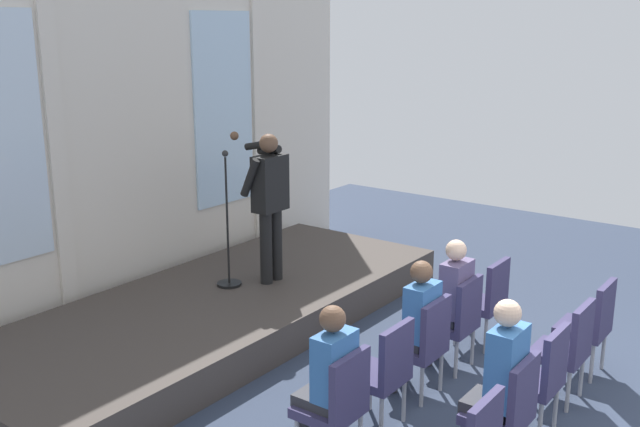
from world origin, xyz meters
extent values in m
cube|color=silver|center=(0.00, 5.43, 2.26)|extent=(8.01, 0.10, 4.53)
cube|color=silver|center=(-0.92, 5.38, 2.26)|extent=(0.20, 0.08, 4.53)
cube|color=silver|center=(1.60, 5.37, 2.18)|extent=(1.06, 0.04, 2.51)
cube|color=silver|center=(2.28, 5.38, 2.26)|extent=(0.20, 0.08, 4.53)
cube|color=#3F3833|center=(0.00, 4.00, 0.19)|extent=(5.76, 2.26, 0.38)
cylinder|color=black|center=(0.63, 3.84, 0.81)|extent=(0.14, 0.14, 0.84)
cylinder|color=black|center=(0.81, 3.84, 0.81)|extent=(0.14, 0.14, 0.84)
cube|color=black|center=(0.72, 3.84, 1.54)|extent=(0.42, 0.22, 0.63)
cube|color=#B28C19|center=(0.72, 3.95, 1.62)|extent=(0.06, 0.01, 0.38)
sphere|color=brown|center=(0.72, 3.85, 1.99)|extent=(0.21, 0.21, 0.21)
cylinder|color=black|center=(0.48, 3.92, 1.64)|extent=(0.09, 0.28, 0.45)
cylinder|color=black|center=(0.87, 3.97, 1.89)|extent=(0.15, 0.36, 0.15)
cylinder|color=black|center=(0.82, 4.10, 1.93)|extent=(0.11, 0.34, 0.15)
sphere|color=brown|center=(0.72, 4.37, 2.03)|extent=(0.10, 0.10, 0.10)
cylinder|color=black|center=(0.32, 4.13, 0.40)|extent=(0.28, 0.28, 0.03)
cylinder|color=black|center=(0.32, 4.13, 1.14)|extent=(0.02, 0.02, 1.45)
sphere|color=#262626|center=(0.32, 4.13, 1.90)|extent=(0.07, 0.07, 0.07)
cylinder|color=#99999E|center=(-1.16, 1.70, 0.20)|extent=(0.04, 0.04, 0.40)
cube|color=#383356|center=(-1.34, 1.53, 0.44)|extent=(0.46, 0.44, 0.08)
cube|color=#383356|center=(-1.34, 1.34, 0.71)|extent=(0.46, 0.06, 0.46)
cylinder|color=#2D2D33|center=(-1.25, 1.71, 0.22)|extent=(0.10, 0.10, 0.44)
cube|color=#2D2D33|center=(-1.34, 1.59, 0.50)|extent=(0.34, 0.36, 0.12)
cube|color=#3366A5|center=(-1.34, 1.48, 0.82)|extent=(0.36, 0.20, 0.52)
sphere|color=brown|center=(-1.34, 1.50, 1.19)|extent=(0.20, 0.20, 0.20)
cylinder|color=#99999E|center=(-0.49, 1.70, 0.20)|extent=(0.04, 0.04, 0.40)
cylinder|color=#99999E|center=(-0.85, 1.70, 0.20)|extent=(0.04, 0.04, 0.40)
cylinder|color=#99999E|center=(-0.49, 1.36, 0.20)|extent=(0.04, 0.04, 0.40)
cylinder|color=#99999E|center=(-0.85, 1.36, 0.20)|extent=(0.04, 0.04, 0.40)
cube|color=#383356|center=(-0.67, 1.53, 0.44)|extent=(0.46, 0.44, 0.08)
cube|color=#383356|center=(-0.67, 1.34, 0.71)|extent=(0.46, 0.06, 0.46)
cylinder|color=#99999E|center=(0.18, 1.70, 0.20)|extent=(0.04, 0.04, 0.40)
cylinder|color=#99999E|center=(-0.18, 1.70, 0.20)|extent=(0.04, 0.04, 0.40)
cylinder|color=#99999E|center=(0.18, 1.36, 0.20)|extent=(0.04, 0.04, 0.40)
cylinder|color=#99999E|center=(-0.18, 1.36, 0.20)|extent=(0.04, 0.04, 0.40)
cube|color=#383356|center=(0.00, 1.53, 0.44)|extent=(0.46, 0.44, 0.08)
cube|color=#383356|center=(0.00, 1.34, 0.71)|extent=(0.46, 0.06, 0.46)
cylinder|color=#2D2D33|center=(-0.09, 1.71, 0.22)|extent=(0.10, 0.10, 0.44)
cylinder|color=#2D2D33|center=(0.09, 1.71, 0.22)|extent=(0.10, 0.10, 0.44)
cube|color=#2D2D33|center=(0.00, 1.59, 0.50)|extent=(0.34, 0.36, 0.12)
cube|color=#3366A5|center=(0.00, 1.48, 0.81)|extent=(0.36, 0.20, 0.51)
sphere|color=brown|center=(0.00, 1.50, 1.18)|extent=(0.20, 0.20, 0.20)
cylinder|color=#99999E|center=(0.85, 1.70, 0.20)|extent=(0.04, 0.04, 0.40)
cylinder|color=#99999E|center=(0.49, 1.70, 0.20)|extent=(0.04, 0.04, 0.40)
cylinder|color=#99999E|center=(0.85, 1.36, 0.20)|extent=(0.04, 0.04, 0.40)
cylinder|color=#99999E|center=(0.49, 1.36, 0.20)|extent=(0.04, 0.04, 0.40)
cube|color=#383356|center=(0.67, 1.53, 0.44)|extent=(0.46, 0.44, 0.08)
cube|color=#383356|center=(0.67, 1.34, 0.71)|extent=(0.46, 0.06, 0.46)
cylinder|color=#2D2D33|center=(0.58, 1.71, 0.22)|extent=(0.10, 0.10, 0.44)
cylinder|color=#2D2D33|center=(0.76, 1.71, 0.22)|extent=(0.10, 0.10, 0.44)
cube|color=#2D2D33|center=(0.67, 1.59, 0.50)|extent=(0.34, 0.36, 0.12)
cube|color=#594C72|center=(0.67, 1.48, 0.83)|extent=(0.36, 0.20, 0.54)
sphere|color=beige|center=(0.67, 1.50, 1.21)|extent=(0.20, 0.20, 0.20)
cylinder|color=#99999E|center=(1.52, 1.70, 0.20)|extent=(0.04, 0.04, 0.40)
cylinder|color=#99999E|center=(1.16, 1.70, 0.20)|extent=(0.04, 0.04, 0.40)
cylinder|color=#99999E|center=(1.52, 1.36, 0.20)|extent=(0.04, 0.04, 0.40)
cylinder|color=#99999E|center=(1.16, 1.36, 0.20)|extent=(0.04, 0.04, 0.40)
cube|color=#383356|center=(1.34, 1.53, 0.44)|extent=(0.46, 0.44, 0.08)
cube|color=#383356|center=(1.34, 1.34, 0.71)|extent=(0.46, 0.06, 0.46)
cylinder|color=#99999E|center=(-0.49, 0.64, 0.20)|extent=(0.04, 0.04, 0.40)
cube|color=#383356|center=(-0.67, 0.47, 0.44)|extent=(0.46, 0.44, 0.08)
cube|color=#383356|center=(-0.67, 0.28, 0.71)|extent=(0.46, 0.06, 0.46)
cube|color=#2D2D33|center=(-0.67, 0.53, 0.50)|extent=(0.34, 0.36, 0.12)
cube|color=#3366A5|center=(-0.67, 0.42, 0.86)|extent=(0.36, 0.20, 0.60)
sphere|color=beige|center=(-0.67, 0.44, 1.27)|extent=(0.20, 0.20, 0.20)
cylinder|color=#99999E|center=(0.18, 0.64, 0.20)|extent=(0.04, 0.04, 0.40)
cylinder|color=#99999E|center=(-0.18, 0.64, 0.20)|extent=(0.04, 0.04, 0.40)
cylinder|color=#99999E|center=(0.18, 0.30, 0.20)|extent=(0.04, 0.04, 0.40)
cylinder|color=#99999E|center=(-0.18, 0.30, 0.20)|extent=(0.04, 0.04, 0.40)
cube|color=#383356|center=(0.00, 0.47, 0.44)|extent=(0.46, 0.44, 0.08)
cube|color=#383356|center=(0.00, 0.28, 0.71)|extent=(0.46, 0.06, 0.46)
cylinder|color=#99999E|center=(0.85, 0.64, 0.20)|extent=(0.04, 0.04, 0.40)
cylinder|color=#99999E|center=(0.49, 0.64, 0.20)|extent=(0.04, 0.04, 0.40)
cylinder|color=#99999E|center=(0.85, 0.30, 0.20)|extent=(0.04, 0.04, 0.40)
cylinder|color=#99999E|center=(0.49, 0.30, 0.20)|extent=(0.04, 0.04, 0.40)
cube|color=#383356|center=(0.67, 0.47, 0.44)|extent=(0.46, 0.44, 0.08)
cube|color=#383356|center=(0.67, 0.28, 0.71)|extent=(0.46, 0.06, 0.46)
cylinder|color=#99999E|center=(1.52, 0.64, 0.20)|extent=(0.04, 0.04, 0.40)
cylinder|color=#99999E|center=(1.16, 0.64, 0.20)|extent=(0.04, 0.04, 0.40)
cylinder|color=#99999E|center=(1.52, 0.30, 0.20)|extent=(0.04, 0.04, 0.40)
cylinder|color=#99999E|center=(1.16, 0.30, 0.20)|extent=(0.04, 0.04, 0.40)
cube|color=#383356|center=(1.34, 0.47, 0.44)|extent=(0.46, 0.44, 0.08)
cube|color=#383356|center=(1.34, 0.28, 0.71)|extent=(0.46, 0.06, 0.46)
camera|label=1|loc=(-5.44, -1.42, 3.30)|focal=41.45mm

